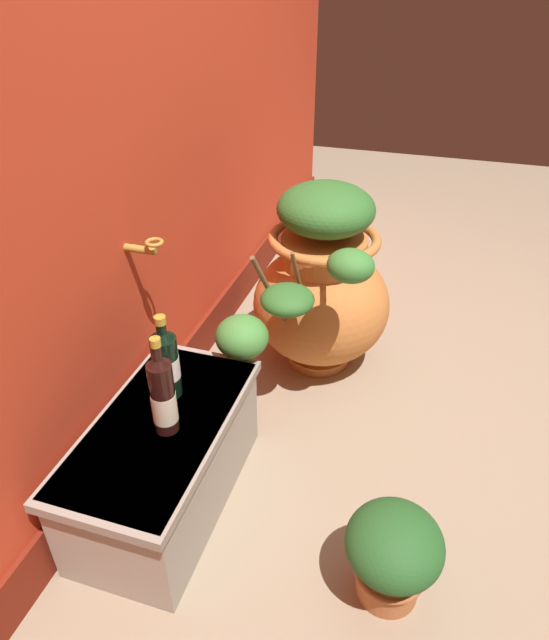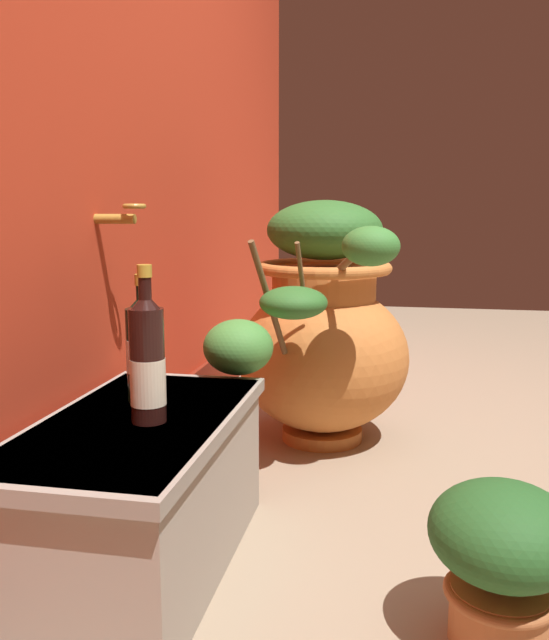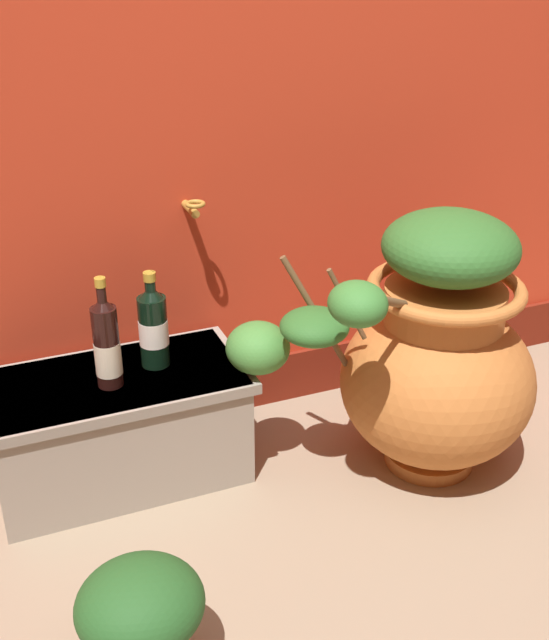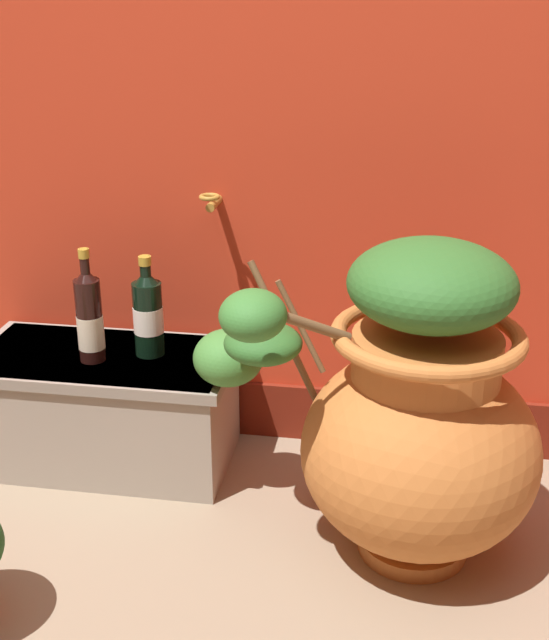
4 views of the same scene
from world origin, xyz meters
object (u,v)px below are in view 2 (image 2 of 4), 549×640
Objects in this scene: terracotta_urn at (322,333)px; wine_bottle_middle at (147,360)px; wine_bottle_left at (145,345)px; potted_shrub at (502,552)px.

terracotta_urn is 2.70× the size of wine_bottle_middle.
terracotta_urn is 0.78m from wine_bottle_left.
wine_bottle_left is at bearing 72.37° from potted_shrub.
potted_shrub is at bearing -97.81° from wine_bottle_middle.
potted_shrub is at bearing -155.61° from terracotta_urn.
terracotta_urn is at bearing -23.08° from wine_bottle_left.
terracotta_urn reaches higher than wine_bottle_left.
potted_shrub is at bearing -107.63° from wine_bottle_left.
terracotta_urn is 3.02× the size of wine_bottle_left.
wine_bottle_middle reaches higher than potted_shrub.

